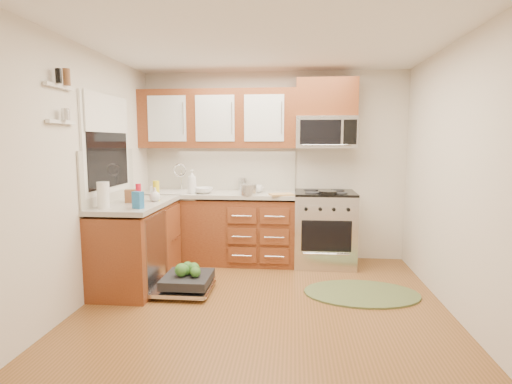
# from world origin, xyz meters

# --- Properties ---
(floor) EXTENTS (3.50, 3.50, 0.00)m
(floor) POSITION_xyz_m (0.00, 0.00, 0.00)
(floor) COLOR brown
(floor) RESTS_ON ground
(ceiling) EXTENTS (3.50, 3.50, 0.00)m
(ceiling) POSITION_xyz_m (0.00, 0.00, 2.50)
(ceiling) COLOR white
(ceiling) RESTS_ON ground
(wall_back) EXTENTS (3.50, 0.04, 2.50)m
(wall_back) POSITION_xyz_m (0.00, 1.75, 1.25)
(wall_back) COLOR beige
(wall_back) RESTS_ON ground
(wall_front) EXTENTS (3.50, 0.04, 2.50)m
(wall_front) POSITION_xyz_m (0.00, -1.75, 1.25)
(wall_front) COLOR beige
(wall_front) RESTS_ON ground
(wall_left) EXTENTS (0.04, 3.50, 2.50)m
(wall_left) POSITION_xyz_m (-1.75, 0.00, 1.25)
(wall_left) COLOR beige
(wall_left) RESTS_ON ground
(wall_right) EXTENTS (0.04, 3.50, 2.50)m
(wall_right) POSITION_xyz_m (1.75, 0.00, 1.25)
(wall_right) COLOR beige
(wall_right) RESTS_ON ground
(base_cabinet_back) EXTENTS (2.05, 0.60, 0.85)m
(base_cabinet_back) POSITION_xyz_m (-0.73, 1.45, 0.42)
(base_cabinet_back) COLOR #5D2514
(base_cabinet_back) RESTS_ON ground
(base_cabinet_left) EXTENTS (0.60, 1.25, 0.85)m
(base_cabinet_left) POSITION_xyz_m (-1.45, 0.52, 0.42)
(base_cabinet_left) COLOR #5D2514
(base_cabinet_left) RESTS_ON ground
(countertop_back) EXTENTS (2.07, 0.64, 0.05)m
(countertop_back) POSITION_xyz_m (-0.72, 1.44, 0.90)
(countertop_back) COLOR #A29D94
(countertop_back) RESTS_ON base_cabinet_back
(countertop_left) EXTENTS (0.64, 1.27, 0.05)m
(countertop_left) POSITION_xyz_m (-1.44, 0.53, 0.90)
(countertop_left) COLOR #A29D94
(countertop_left) RESTS_ON base_cabinet_left
(backsplash_back) EXTENTS (2.05, 0.02, 0.57)m
(backsplash_back) POSITION_xyz_m (-0.73, 1.74, 1.21)
(backsplash_back) COLOR #B6B2A3
(backsplash_back) RESTS_ON ground
(backsplash_left) EXTENTS (0.02, 1.25, 0.57)m
(backsplash_left) POSITION_xyz_m (-1.74, 0.52, 1.21)
(backsplash_left) COLOR #B6B2A3
(backsplash_left) RESTS_ON ground
(upper_cabinets) EXTENTS (2.05, 0.35, 0.75)m
(upper_cabinets) POSITION_xyz_m (-0.73, 1.57, 1.88)
(upper_cabinets) COLOR #5D2514
(upper_cabinets) RESTS_ON ground
(cabinet_over_mw) EXTENTS (0.76, 0.35, 0.47)m
(cabinet_over_mw) POSITION_xyz_m (0.68, 1.57, 2.13)
(cabinet_over_mw) COLOR #5D2514
(cabinet_over_mw) RESTS_ON ground
(range) EXTENTS (0.76, 0.64, 0.95)m
(range) POSITION_xyz_m (0.68, 1.43, 0.47)
(range) COLOR silver
(range) RESTS_ON ground
(microwave) EXTENTS (0.76, 0.38, 0.40)m
(microwave) POSITION_xyz_m (0.68, 1.55, 1.70)
(microwave) COLOR silver
(microwave) RESTS_ON ground
(sink) EXTENTS (0.62, 0.50, 0.26)m
(sink) POSITION_xyz_m (-1.25, 1.42, 0.80)
(sink) COLOR white
(sink) RESTS_ON ground
(dishwasher) EXTENTS (0.70, 0.60, 0.20)m
(dishwasher) POSITION_xyz_m (-0.86, 0.30, 0.10)
(dishwasher) COLOR silver
(dishwasher) RESTS_ON ground
(window) EXTENTS (0.03, 1.05, 1.05)m
(window) POSITION_xyz_m (-1.74, 0.50, 1.55)
(window) COLOR white
(window) RESTS_ON ground
(window_blind) EXTENTS (0.02, 0.96, 0.40)m
(window_blind) POSITION_xyz_m (-1.71, 0.50, 1.88)
(window_blind) COLOR white
(window_blind) RESTS_ON ground
(shelf_upper) EXTENTS (0.04, 0.40, 0.03)m
(shelf_upper) POSITION_xyz_m (-1.72, -0.35, 2.05)
(shelf_upper) COLOR white
(shelf_upper) RESTS_ON ground
(shelf_lower) EXTENTS (0.04, 0.40, 0.03)m
(shelf_lower) POSITION_xyz_m (-1.72, -0.35, 1.75)
(shelf_lower) COLOR white
(shelf_lower) RESTS_ON ground
(rug) EXTENTS (1.31, 0.98, 0.02)m
(rug) POSITION_xyz_m (1.00, 0.42, 0.01)
(rug) COLOR #516036
(rug) RESTS_ON ground
(skillet) EXTENTS (0.23, 0.23, 0.04)m
(skillet) POSITION_xyz_m (0.69, 1.18, 0.97)
(skillet) COLOR black
(skillet) RESTS_ON range
(stock_pot) EXTENTS (0.25, 0.25, 0.13)m
(stock_pot) POSITION_xyz_m (-0.29, 1.22, 0.99)
(stock_pot) COLOR silver
(stock_pot) RESTS_ON countertop_back
(cutting_board) EXTENTS (0.33, 0.27, 0.02)m
(cutting_board) POSITION_xyz_m (0.13, 1.22, 0.94)
(cutting_board) COLOR tan
(cutting_board) RESTS_ON countertop_back
(canister) EXTENTS (0.13, 0.13, 0.17)m
(canister) POSITION_xyz_m (-0.41, 1.65, 1.01)
(canister) COLOR silver
(canister) RESTS_ON countertop_back
(paper_towel_roll) EXTENTS (0.14, 0.14, 0.26)m
(paper_towel_roll) POSITION_xyz_m (-1.60, 0.10, 1.06)
(paper_towel_roll) COLOR white
(paper_towel_roll) RESTS_ON countertop_left
(mustard_bottle) EXTENTS (0.07, 0.07, 0.22)m
(mustard_bottle) POSITION_xyz_m (-1.25, 0.64, 1.04)
(mustard_bottle) COLOR yellow
(mustard_bottle) RESTS_ON countertop_left
(red_bottle) EXTENTS (0.06, 0.06, 0.22)m
(red_bottle) POSITION_xyz_m (-1.35, 0.38, 1.03)
(red_bottle) COLOR red
(red_bottle) RESTS_ON countertop_left
(wooden_box) EXTENTS (0.16, 0.14, 0.14)m
(wooden_box) POSITION_xyz_m (-1.48, 0.50, 0.99)
(wooden_box) COLOR brown
(wooden_box) RESTS_ON countertop_left
(blue_carton) EXTENTS (0.12, 0.10, 0.17)m
(blue_carton) POSITION_xyz_m (-1.25, 0.11, 1.01)
(blue_carton) COLOR #2366A6
(blue_carton) RESTS_ON countertop_left
(bowl_a) EXTENTS (0.27, 0.27, 0.06)m
(bowl_a) POSITION_xyz_m (-0.24, 1.50, 0.96)
(bowl_a) COLOR #999999
(bowl_a) RESTS_ON countertop_back
(bowl_b) EXTENTS (0.25, 0.25, 0.08)m
(bowl_b) POSITION_xyz_m (-0.87, 1.31, 0.96)
(bowl_b) COLOR #999999
(bowl_b) RESTS_ON countertop_back
(cup) EXTENTS (0.14, 0.14, 0.10)m
(cup) POSITION_xyz_m (-0.18, 1.44, 0.98)
(cup) COLOR #999999
(cup) RESTS_ON countertop_back
(soap_bottle_a) EXTENTS (0.12, 0.12, 0.31)m
(soap_bottle_a) POSITION_xyz_m (-1.00, 1.25, 1.08)
(soap_bottle_a) COLOR #999999
(soap_bottle_a) RESTS_ON countertop_back
(soap_bottle_b) EXTENTS (0.08, 0.08, 0.17)m
(soap_bottle_b) POSITION_xyz_m (-1.43, 1.05, 1.01)
(soap_bottle_b) COLOR #999999
(soap_bottle_b) RESTS_ON countertop_left
(soap_bottle_c) EXTENTS (0.15, 0.15, 0.15)m
(soap_bottle_c) POSITION_xyz_m (-1.25, 0.59, 1.00)
(soap_bottle_c) COLOR #999999
(soap_bottle_c) RESTS_ON countertop_left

